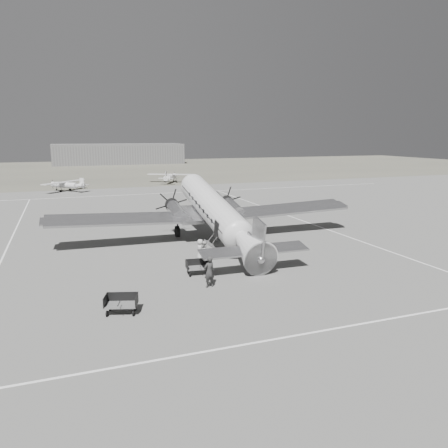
{
  "coord_description": "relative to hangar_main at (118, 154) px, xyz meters",
  "views": [
    {
      "loc": [
        -13.1,
        -31.13,
        9.5
      ],
      "look_at": [
        -0.71,
        2.37,
        2.2
      ],
      "focal_mm": 35.0,
      "sensor_mm": 36.0,
      "label": 1
    }
  ],
  "objects": [
    {
      "name": "light_plane_left",
      "position": [
        -17.66,
        -71.98,
        -2.34
      ],
      "size": [
        11.8,
        11.85,
        1.92
      ],
      "primitive_type": null,
      "rotation": [
        0.0,
        0.0,
        0.81
      ],
      "color": "silver",
      "rests_on": "ground"
    },
    {
      "name": "ramp_agent",
      "position": [
        -8.54,
        -121.19,
        -2.4
      ],
      "size": [
        0.95,
        1.06,
        1.8
      ],
      "primitive_type": "imported",
      "rotation": [
        0.0,
        0.0,
        1.21
      ],
      "color": "#ACACAA",
      "rests_on": "ground"
    },
    {
      "name": "taxi_line_left",
      "position": [
        -23.0,
        -110.0,
        -3.29
      ],
      "size": [
        0.15,
        60.0,
        0.01
      ],
      "primitive_type": "cube",
      "color": "white",
      "rests_on": "ground"
    },
    {
      "name": "taxi_line_near",
      "position": [
        -5.0,
        -134.0,
        -3.29
      ],
      "size": [
        60.0,
        0.15,
        0.01
      ],
      "primitive_type": "cube",
      "color": "white",
      "rests_on": "ground"
    },
    {
      "name": "taxi_line_horizon",
      "position": [
        -5.0,
        -80.0,
        -3.29
      ],
      "size": [
        90.0,
        0.15,
        0.01
      ],
      "primitive_type": "cube",
      "color": "white",
      "rests_on": "ground"
    },
    {
      "name": "passenger",
      "position": [
        -8.51,
        -119.91,
        -2.48
      ],
      "size": [
        0.58,
        0.84,
        1.64
      ],
      "primitive_type": "imported",
      "rotation": [
        0.0,
        0.0,
        1.5
      ],
      "color": "#ADADAB",
      "rests_on": "ground"
    },
    {
      "name": "light_plane_right",
      "position": [
        2.42,
        -64.54,
        -2.29
      ],
      "size": [
        12.29,
        11.5,
        2.02
      ],
      "primitive_type": null,
      "rotation": [
        0.0,
        0.0,
        -0.48
      ],
      "color": "silver",
      "rests_on": "ground"
    },
    {
      "name": "taxi_line_right",
      "position": [
        7.0,
        -120.0,
        -3.29
      ],
      "size": [
        0.15,
        80.0,
        0.01
      ],
      "primitive_type": "cube",
      "color": "white",
      "rests_on": "ground"
    },
    {
      "name": "ground",
      "position": [
        -5.0,
        -120.0,
        -3.3
      ],
      "size": [
        260.0,
        260.0,
        0.0
      ],
      "primitive_type": "plane",
      "color": "slate",
      "rests_on": "ground"
    },
    {
      "name": "baggage_cart_near",
      "position": [
        -9.69,
        -123.29,
        -2.8
      ],
      "size": [
        1.91,
        1.44,
        1.01
      ],
      "primitive_type": null,
      "rotation": [
        0.0,
        0.0,
        -0.1
      ],
      "color": "#5B5B5B",
      "rests_on": "ground"
    },
    {
      "name": "baggage_cart_far",
      "position": [
        -15.6,
        -128.33,
        -2.78
      ],
      "size": [
        2.13,
        1.77,
        1.03
      ],
      "primitive_type": null,
      "rotation": [
        0.0,
        0.0,
        -0.3
      ],
      "color": "#5B5B5B",
      "rests_on": "ground"
    },
    {
      "name": "hangar_main",
      "position": [
        0.0,
        0.0,
        0.0
      ],
      "size": [
        42.0,
        14.0,
        6.6
      ],
      "color": "slate",
      "rests_on": "ground"
    },
    {
      "name": "dc3_airliner",
      "position": [
        -5.71,
        -115.63,
        -0.55
      ],
      "size": [
        29.28,
        20.59,
        5.51
      ],
      "primitive_type": null,
      "rotation": [
        0.0,
        0.0,
        -0.02
      ],
      "color": "#B0AFB2",
      "rests_on": "ground"
    },
    {
      "name": "ground_crew",
      "position": [
        -9.81,
        -126.01,
        -2.29
      ],
      "size": [
        0.83,
        0.64,
        2.02
      ],
      "primitive_type": "imported",
      "rotation": [
        0.0,
        0.0,
        3.38
      ],
      "color": "#2B2B2B",
      "rests_on": "ground"
    },
    {
      "name": "grass_infield",
      "position": [
        -5.0,
        -25.0,
        -3.3
      ],
      "size": [
        260.0,
        90.0,
        0.01
      ],
      "primitive_type": "cube",
      "color": "#626053",
      "rests_on": "ground"
    }
  ]
}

